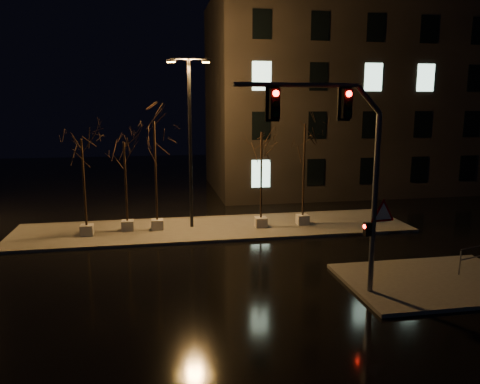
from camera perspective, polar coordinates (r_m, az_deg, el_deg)
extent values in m
plane|color=black|center=(20.80, -0.92, -8.92)|extent=(90.00, 90.00, 0.00)
cube|color=#4D4B44|center=(26.45, -3.07, -4.44)|extent=(22.00, 5.00, 0.15)
cube|color=#4D4B44|center=(20.32, 22.56, -10.05)|extent=(7.00, 5.00, 0.15)
cube|color=black|center=(41.10, 14.66, 11.12)|extent=(25.00, 12.00, 15.00)
cube|color=#AAA89F|center=(26.07, -18.16, -4.41)|extent=(0.65, 0.65, 0.55)
cylinder|color=black|center=(25.54, -18.49, 1.09)|extent=(0.11, 0.11, 4.52)
cube|color=#AAA89F|center=(26.39, -13.53, -3.98)|extent=(0.65, 0.65, 0.55)
cylinder|color=black|center=(25.90, -13.77, 1.21)|extent=(0.11, 0.11, 4.29)
cube|color=#AAA89F|center=(26.29, -10.04, -3.90)|extent=(0.65, 0.65, 0.55)
cylinder|color=black|center=(25.71, -10.25, 2.49)|extent=(0.11, 0.11, 5.37)
cube|color=#AAA89F|center=(26.40, 2.55, -3.68)|extent=(0.65, 0.65, 0.55)
cylinder|color=black|center=(25.86, 2.60, 2.03)|extent=(0.11, 0.11, 4.77)
cube|color=#AAA89F|center=(27.18, 7.62, -3.34)|extent=(0.65, 0.65, 0.55)
cylinder|color=black|center=(26.63, 7.78, 2.65)|extent=(0.11, 0.11, 5.19)
cylinder|color=slate|center=(17.45, 16.07, -1.55)|extent=(0.20, 0.20, 6.53)
cylinder|color=slate|center=(15.58, 7.12, 12.82)|extent=(4.34, 0.69, 0.15)
cube|color=black|center=(16.39, 12.85, 10.44)|extent=(0.35, 0.28, 0.98)
cube|color=black|center=(15.24, 4.19, 10.67)|extent=(0.35, 0.28, 0.98)
cube|color=black|center=(17.53, 15.27, -4.39)|extent=(0.26, 0.22, 0.49)
cone|color=red|center=(17.66, 16.99, -2.55)|extent=(1.13, 0.17, 1.13)
sphere|color=#FF0C07|center=(17.08, 16.76, 11.36)|extent=(0.20, 0.20, 0.20)
cylinder|color=black|center=(25.84, -6.08, 5.66)|extent=(0.18, 0.18, 9.17)
cylinder|color=black|center=(25.85, -6.29, 15.84)|extent=(2.02, 0.26, 0.09)
cube|color=gold|center=(25.86, -8.39, 15.48)|extent=(0.48, 0.29, 0.18)
cube|color=gold|center=(25.84, -4.17, 15.56)|extent=(0.48, 0.29, 0.18)
cylinder|color=slate|center=(21.13, 25.23, -7.82)|extent=(0.06, 0.06, 1.00)
cylinder|color=slate|center=(22.04, 27.23, -6.93)|extent=(2.35, 0.74, 0.04)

